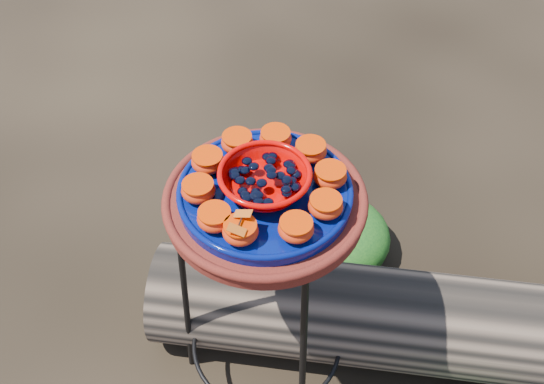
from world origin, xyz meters
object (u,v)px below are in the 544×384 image
Objects in this scene: terracotta_saucer at (265,203)px; cobalt_plate at (265,193)px; plant_stand at (266,300)px; red_bowl at (265,181)px; driftwood_log at (425,323)px.

terracotta_saucer is 0.03m from cobalt_plate.
plant_stand is 3.83× the size of red_bowl.
driftwood_log is (0.33, 0.31, -0.60)m from cobalt_plate.
red_bowl is 0.78m from driftwood_log.
driftwood_log is at bearing 43.51° from plant_stand.
terracotta_saucer is 0.07m from red_bowl.
plant_stand is 0.40m from cobalt_plate.
terracotta_saucer is 0.73m from driftwood_log.
plant_stand is at bearing -136.49° from driftwood_log.
plant_stand is at bearing 0.00° from terracotta_saucer.
terracotta_saucer is at bearing 0.00° from red_bowl.
red_bowl is at bearing -136.49° from driftwood_log.
plant_stand reaches higher than driftwood_log.
plant_stand is 0.49m from driftwood_log.
terracotta_saucer reaches higher than plant_stand.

